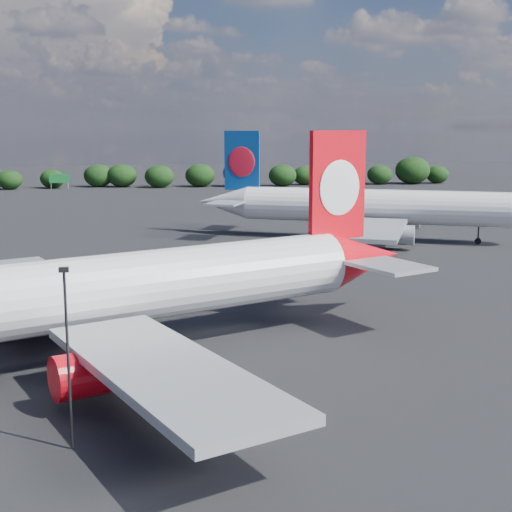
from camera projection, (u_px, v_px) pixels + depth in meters
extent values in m
plane|color=black|center=(97.00, 255.00, 104.35)|extent=(500.00, 500.00, 0.00)
cylinder|color=silver|center=(110.00, 289.00, 56.82)|extent=(42.17, 22.29, 5.71)
cone|color=red|center=(363.00, 258.00, 70.54)|extent=(10.65, 8.84, 5.71)
cube|color=red|center=(338.00, 185.00, 67.44)|extent=(6.00, 2.99, 10.28)
ellipsoid|color=white|center=(340.00, 188.00, 67.19)|extent=(4.50, 2.09, 5.25)
ellipsoid|color=white|center=(335.00, 187.00, 67.77)|extent=(4.50, 2.09, 5.25)
cube|color=#989B9F|center=(390.00, 266.00, 64.03)|extent=(7.42, 8.32, 0.34)
cube|color=#989B9F|center=(307.00, 246.00, 74.50)|extent=(7.42, 8.32, 0.34)
cube|color=#989B9F|center=(163.00, 369.00, 43.57)|extent=(15.79, 23.93, 0.63)
cube|color=#989B9F|center=(33.00, 281.00, 68.33)|extent=(15.79, 23.93, 0.63)
cylinder|color=red|center=(96.00, 372.00, 47.40)|extent=(6.46, 5.08, 3.08)
cube|color=#989B9F|center=(96.00, 361.00, 47.26)|extent=(2.45, 1.30, 1.37)
cylinder|color=red|center=(25.00, 313.00, 62.64)|extent=(6.46, 5.08, 3.08)
cube|color=#989B9F|center=(24.00, 304.00, 62.50)|extent=(2.45, 1.30, 1.37)
cylinder|color=black|center=(156.00, 344.00, 55.87)|extent=(0.42, 0.42, 2.86)
cylinder|color=black|center=(156.00, 357.00, 56.06)|extent=(1.36, 0.97, 1.26)
cylinder|color=black|center=(171.00, 355.00, 56.72)|extent=(1.36, 0.97, 1.26)
cylinder|color=black|center=(123.00, 324.00, 61.58)|extent=(0.42, 0.42, 2.86)
cylinder|color=black|center=(123.00, 336.00, 61.78)|extent=(1.36, 0.97, 1.26)
cylinder|color=black|center=(137.00, 334.00, 62.43)|extent=(1.36, 0.97, 1.26)
cylinder|color=silver|center=(373.00, 206.00, 117.22)|extent=(41.18, 22.66, 5.61)
sphere|color=silver|center=(510.00, 210.00, 111.68)|extent=(7.42, 7.42, 5.61)
cone|color=silver|center=(224.00, 202.00, 123.94)|extent=(10.49, 8.81, 5.61)
cube|color=navy|center=(242.00, 161.00, 121.78)|extent=(5.86, 3.05, 10.10)
ellipsoid|color=red|center=(241.00, 162.00, 121.50)|extent=(4.39, 2.14, 5.16)
ellipsoid|color=red|center=(243.00, 162.00, 122.14)|extent=(4.39, 2.14, 5.16)
cube|color=#989B9F|center=(225.00, 203.00, 117.42)|extent=(7.37, 8.22, 0.34)
cube|color=#989B9F|center=(246.00, 196.00, 129.13)|extent=(7.37, 8.22, 0.34)
cube|color=#989B9F|center=(377.00, 230.00, 103.12)|extent=(15.89, 23.46, 0.62)
cube|color=#989B9F|center=(393.00, 208.00, 130.81)|extent=(15.89, 23.46, 0.62)
cylinder|color=#989B9F|center=(396.00, 235.00, 108.12)|extent=(6.36, 5.07, 3.03)
cube|color=#989B9F|center=(396.00, 230.00, 107.98)|extent=(2.39, 1.32, 1.35)
cylinder|color=#989B9F|center=(404.00, 220.00, 125.16)|extent=(6.36, 5.07, 3.03)
cube|color=#989B9F|center=(404.00, 216.00, 125.02)|extent=(2.39, 1.32, 1.35)
cylinder|color=black|center=(356.00, 232.00, 115.32)|extent=(0.42, 0.42, 2.81)
cylinder|color=black|center=(356.00, 239.00, 115.51)|extent=(1.33, 0.97, 1.23)
cylinder|color=black|center=(348.00, 238.00, 115.83)|extent=(1.33, 0.97, 1.23)
cylinder|color=black|center=(361.00, 227.00, 121.71)|extent=(0.42, 0.42, 2.81)
cylinder|color=black|center=(361.00, 233.00, 121.90)|extent=(1.33, 0.97, 1.23)
cylinder|color=black|center=(354.00, 233.00, 122.22)|extent=(1.33, 0.97, 1.23)
cylinder|color=black|center=(478.00, 234.00, 113.56)|extent=(0.36, 0.36, 2.81)
cylinder|color=black|center=(478.00, 241.00, 113.76)|extent=(1.08, 0.77, 1.01)
cylinder|color=black|center=(68.00, 363.00, 40.56)|extent=(0.16, 0.16, 10.52)
cube|color=black|center=(64.00, 270.00, 39.59)|extent=(0.55, 0.30, 0.28)
cube|color=#125D26|center=(59.00, 179.00, 213.75)|extent=(6.00, 0.30, 2.60)
cylinder|color=gray|center=(51.00, 186.00, 213.76)|extent=(0.20, 0.20, 2.00)
cylinder|color=gray|center=(68.00, 186.00, 214.53)|extent=(0.20, 0.20, 2.00)
cube|color=yellow|center=(159.00, 174.00, 224.04)|extent=(5.00, 0.30, 3.00)
cylinder|color=gray|center=(160.00, 182.00, 224.53)|extent=(0.30, 0.30, 2.50)
ellipsoid|color=black|center=(9.00, 180.00, 212.53)|extent=(7.60, 6.43, 5.84)
ellipsoid|color=black|center=(52.00, 179.00, 217.50)|extent=(7.46, 6.31, 5.73)
ellipsoid|color=black|center=(98.00, 176.00, 221.74)|extent=(9.08, 7.68, 6.98)
ellipsoid|color=black|center=(122.00, 176.00, 221.52)|extent=(9.26, 7.83, 7.12)
ellipsoid|color=black|center=(159.00, 176.00, 219.05)|extent=(8.98, 7.60, 6.91)
ellipsoid|color=black|center=(200.00, 175.00, 222.18)|extent=(9.27, 7.85, 7.13)
ellipsoid|color=black|center=(241.00, 173.00, 223.01)|extent=(11.37, 9.62, 8.75)
ellipsoid|color=black|center=(283.00, 175.00, 224.33)|extent=(8.89, 7.52, 6.84)
ellipsoid|color=black|center=(305.00, 176.00, 229.43)|extent=(7.88, 6.67, 6.06)
ellipsoid|color=black|center=(341.00, 176.00, 227.38)|extent=(8.09, 6.84, 6.22)
ellipsoid|color=black|center=(380.00, 175.00, 231.78)|extent=(8.24, 6.97, 6.34)
ellipsoid|color=black|center=(413.00, 170.00, 233.40)|extent=(11.55, 9.77, 8.89)
ellipsoid|color=black|center=(437.00, 175.00, 235.99)|extent=(7.57, 6.41, 5.82)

